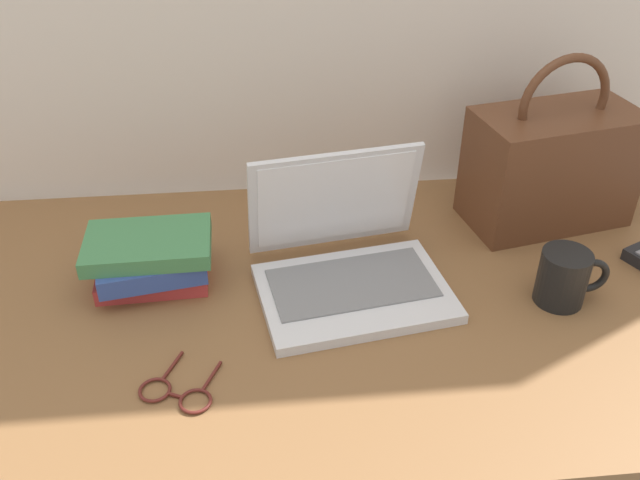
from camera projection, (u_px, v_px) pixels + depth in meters
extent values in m
cube|color=brown|center=(286.00, 309.00, 1.15)|extent=(1.60, 0.76, 0.03)
cube|color=silver|center=(354.00, 293.00, 1.14)|extent=(0.34, 0.27, 0.02)
cube|color=slate|center=(352.00, 283.00, 1.15)|extent=(0.29, 0.18, 0.00)
cube|color=silver|center=(334.00, 199.00, 1.19)|extent=(0.30, 0.10, 0.20)
cube|color=white|center=(335.00, 200.00, 1.18)|extent=(0.27, 0.08, 0.17)
cylinder|color=black|center=(562.00, 277.00, 1.12)|extent=(0.08, 0.08, 0.09)
torus|color=black|center=(590.00, 276.00, 1.12)|extent=(0.06, 0.01, 0.06)
cylinder|color=brown|center=(568.00, 257.00, 1.09)|extent=(0.07, 0.07, 0.00)
torus|color=#591E19|center=(155.00, 390.00, 0.97)|extent=(0.06, 0.06, 0.01)
torus|color=#591E19|center=(195.00, 401.00, 0.95)|extent=(0.06, 0.06, 0.01)
cube|color=#591E19|center=(175.00, 395.00, 0.96)|extent=(0.02, 0.01, 0.00)
cube|color=#591E19|center=(173.00, 366.00, 1.01)|extent=(0.03, 0.06, 0.00)
cube|color=#591E19|center=(212.00, 376.00, 0.99)|extent=(0.03, 0.06, 0.00)
cube|color=#59331E|center=(550.00, 168.00, 1.29)|extent=(0.33, 0.22, 0.22)
torus|color=#59331E|center=(564.00, 103.00, 1.22)|extent=(0.18, 0.05, 0.18)
cube|color=#B23333|center=(153.00, 275.00, 1.17)|extent=(0.19, 0.12, 0.03)
cube|color=#334C99|center=(151.00, 260.00, 1.16)|extent=(0.20, 0.17, 0.03)
cube|color=#3F7F4C|center=(148.00, 245.00, 1.14)|extent=(0.21, 0.14, 0.03)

